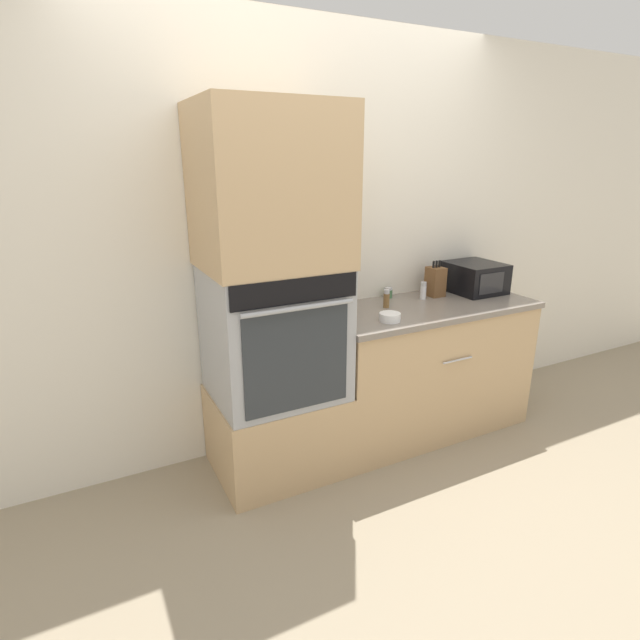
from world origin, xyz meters
name	(u,v)px	position (x,y,z in m)	size (l,w,h in m)	color
ground_plane	(355,476)	(0.00, 0.00, 0.00)	(12.00, 12.00, 0.00)	gray
wall_back	(306,245)	(0.00, 0.63, 1.25)	(8.00, 0.05, 2.50)	silver
oven_cabinet_base	(277,430)	(-0.36, 0.30, 0.24)	(0.71, 0.60, 0.48)	tan
wall_oven	(274,332)	(-0.36, 0.30, 0.85)	(0.69, 0.64, 0.73)	#9EA0A5
oven_cabinet_upper	(270,188)	(-0.36, 0.30, 1.61)	(0.71, 0.60, 0.80)	tan
counter_unit	(423,367)	(0.69, 0.30, 0.43)	(1.41, 0.63, 0.87)	tan
microwave	(474,277)	(1.18, 0.41, 0.97)	(0.33, 0.36, 0.20)	black
knife_block	(435,281)	(0.87, 0.44, 0.97)	(0.10, 0.11, 0.24)	brown
bowl	(390,317)	(0.29, 0.13, 0.89)	(0.12, 0.12, 0.05)	white
condiment_jar_near	(423,291)	(0.75, 0.42, 0.92)	(0.04, 0.04, 0.11)	silver
condiment_jar_mid	(386,299)	(0.42, 0.37, 0.92)	(0.04, 0.04, 0.11)	brown
condiment_jar_far	(388,293)	(0.56, 0.55, 0.90)	(0.05, 0.05, 0.07)	#427047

